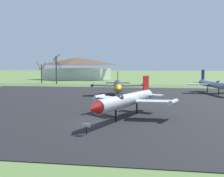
# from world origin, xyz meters

# --- Properties ---
(ground_plane) EXTENTS (600.00, 600.00, 0.00)m
(ground_plane) POSITION_xyz_m (0.00, 0.00, 0.00)
(ground_plane) COLOR #607F42
(asphalt_apron) EXTENTS (70.19, 53.96, 0.05)m
(asphalt_apron) POSITION_xyz_m (0.00, 16.19, 0.03)
(asphalt_apron) COLOR black
(asphalt_apron) RESTS_ON ground
(grass_verge_strip) EXTENTS (130.19, 12.00, 0.06)m
(grass_verge_strip) POSITION_xyz_m (0.00, 49.16, 0.03)
(grass_verge_strip) COLOR #4F703C
(grass_verge_strip) RESTS_ON ground
(jet_fighter_front_right) EXTENTS (10.44, 15.16, 4.55)m
(jet_fighter_front_right) POSITION_xyz_m (-0.66, 22.77, 2.09)
(jet_fighter_front_right) COLOR #33383D
(jet_fighter_front_right) RESTS_ON ground
(jet_fighter_rear_center) EXTENTS (9.86, 13.24, 4.40)m
(jet_fighter_rear_center) POSITION_xyz_m (2.76, 3.17, 1.98)
(jet_fighter_rear_center) COLOR silver
(jet_fighter_rear_center) RESTS_ON ground
(info_placard_rear_center) EXTENTS (0.64, 0.28, 0.99)m
(info_placard_rear_center) POSITION_xyz_m (0.16, -4.33, 0.63)
(info_placard_rear_center) COLOR black
(info_placard_rear_center) RESTS_ON ground
(jet_fighter_rear_right) EXTENTS (9.86, 14.33, 4.80)m
(jet_fighter_rear_right) POSITION_xyz_m (17.95, 30.31, 2.01)
(jet_fighter_rear_right) COLOR #8EA3B2
(jet_fighter_rear_right) RESTS_ON ground
(bare_tree_far_left) EXTENTS (2.82, 2.83, 7.11)m
(bare_tree_far_left) POSITION_xyz_m (-30.61, 57.63, 3.54)
(bare_tree_far_left) COLOR brown
(bare_tree_far_left) RESTS_ON ground
(bare_tree_left_of_center) EXTENTS (3.24, 3.28, 9.37)m
(bare_tree_left_of_center) POSITION_xyz_m (-23.90, 53.67, 4.91)
(bare_tree_left_of_center) COLOR brown
(bare_tree_left_of_center) RESTS_ON ground
(visitor_building) EXTENTS (28.62, 17.67, 9.23)m
(visitor_building) POSITION_xyz_m (-25.50, 82.32, 4.59)
(visitor_building) COLOR beige
(visitor_building) RESTS_ON ground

